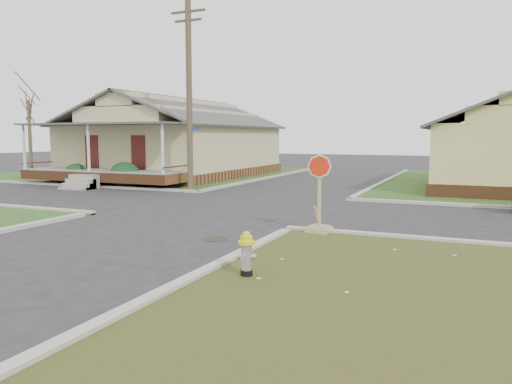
% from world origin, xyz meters
% --- Properties ---
extents(ground, '(120.00, 120.00, 0.00)m').
position_xyz_m(ground, '(0.00, 0.00, 0.00)').
color(ground, '#252527').
rests_on(ground, ground).
extents(verge_far_left, '(19.00, 19.00, 0.05)m').
position_xyz_m(verge_far_left, '(-13.00, 18.00, 0.03)').
color(verge_far_left, '#214318').
rests_on(verge_far_left, ground).
extents(curbs, '(80.00, 40.00, 0.12)m').
position_xyz_m(curbs, '(0.00, 5.00, 0.00)').
color(curbs, '#A8A697').
rests_on(curbs, ground).
extents(manhole, '(0.64, 0.64, 0.01)m').
position_xyz_m(manhole, '(2.20, -0.50, 0.01)').
color(manhole, black).
rests_on(manhole, ground).
extents(corner_house, '(10.10, 15.50, 5.30)m').
position_xyz_m(corner_house, '(-10.00, 16.68, 2.28)').
color(corner_house, brown).
rests_on(corner_house, ground).
extents(utility_pole, '(1.80, 0.28, 9.00)m').
position_xyz_m(utility_pole, '(-4.20, 8.90, 4.66)').
color(utility_pole, '#3E3423').
rests_on(utility_pole, ground).
extents(tree_far_left, '(0.22, 0.22, 4.90)m').
position_xyz_m(tree_far_left, '(-18.00, 12.00, 2.50)').
color(tree_far_left, '#3E3423').
rests_on(tree_far_left, verge_far_left).
extents(fire_hydrant, '(0.32, 0.32, 0.85)m').
position_xyz_m(fire_hydrant, '(4.43, -3.40, 0.52)').
color(fire_hydrant, black).
rests_on(fire_hydrant, ground).
extents(stop_sign, '(0.60, 0.59, 2.12)m').
position_xyz_m(stop_sign, '(4.46, 1.28, 0.51)').
color(stop_sign, tan).
rests_on(stop_sign, ground).
extents(hedge_left, '(1.43, 1.18, 1.10)m').
position_xyz_m(hedge_left, '(-11.85, 9.46, 0.60)').
color(hedge_left, '#163E20').
rests_on(hedge_left, verge_far_left).
extents(hedge_right, '(1.57, 1.28, 1.20)m').
position_xyz_m(hedge_right, '(-8.54, 9.46, 0.65)').
color(hedge_right, '#163E20').
rests_on(hedge_right, verge_far_left).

